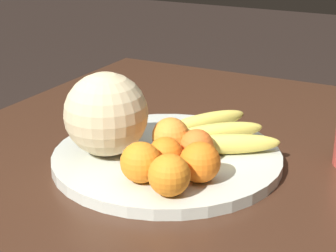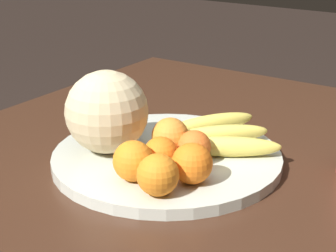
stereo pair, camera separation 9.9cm
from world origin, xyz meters
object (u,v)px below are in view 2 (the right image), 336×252
at_px(fruit_bowl, 168,156).
at_px(produce_tag, 162,162).
at_px(orange_top_small, 158,175).
at_px(orange_back_right, 134,161).
at_px(orange_front_right, 170,136).
at_px(orange_mid_center, 194,147).
at_px(orange_back_left, 161,154).
at_px(banana_bunch, 218,135).
at_px(melon, 107,112).
at_px(kitchen_table, 174,213).
at_px(orange_front_left, 192,163).

xyz_separation_m(fruit_bowl, produce_tag, (0.04, 0.02, 0.01)).
bearing_deg(orange_top_small, orange_back_right, -107.53).
relative_size(orange_front_right, orange_mid_center, 1.15).
relative_size(orange_back_left, produce_tag, 0.76).
height_order(banana_bunch, produce_tag, banana_bunch).
xyz_separation_m(orange_back_left, orange_top_small, (0.07, 0.05, 0.00)).
distance_m(banana_bunch, produce_tag, 0.13).
relative_size(orange_front_right, orange_top_small, 1.02).
relative_size(orange_top_small, produce_tag, 0.87).
relative_size(melon, orange_mid_center, 2.56).
relative_size(fruit_bowl, orange_front_right, 6.17).
height_order(fruit_bowl, orange_front_right, orange_front_right).
bearing_deg(produce_tag, orange_top_small, 16.63).
xyz_separation_m(kitchen_table, fruit_bowl, (-0.00, -0.02, 0.11)).
bearing_deg(banana_bunch, orange_front_right, -164.55).
bearing_deg(orange_front_right, orange_back_left, 20.82).
distance_m(fruit_bowl, orange_top_small, 0.17).
height_order(banana_bunch, orange_front_right, orange_front_right).
height_order(fruit_bowl, orange_mid_center, orange_mid_center).
height_order(kitchen_table, orange_front_right, orange_front_right).
distance_m(orange_front_right, orange_back_right, 0.12).
distance_m(fruit_bowl, melon, 0.14).
bearing_deg(orange_top_small, banana_bunch, -174.60).
height_order(melon, orange_mid_center, melon).
xyz_separation_m(banana_bunch, orange_back_right, (0.21, -0.04, 0.01)).
distance_m(fruit_bowl, produce_tag, 0.05).
relative_size(fruit_bowl, banana_bunch, 1.74).
relative_size(orange_front_right, orange_back_right, 1.00).
distance_m(orange_front_left, orange_front_right, 0.12).
bearing_deg(melon, banana_bunch, 132.68).
bearing_deg(fruit_bowl, orange_back_right, 8.16).
bearing_deg(orange_back_left, melon, -95.82).
relative_size(orange_front_left, orange_back_right, 1.00).
distance_m(orange_back_left, orange_back_right, 0.06).
xyz_separation_m(kitchen_table, orange_mid_center, (0.01, 0.05, 0.15)).
bearing_deg(fruit_bowl, produce_tag, 20.34).
xyz_separation_m(orange_front_right, orange_top_small, (0.14, 0.07, -0.00)).
bearing_deg(orange_mid_center, kitchen_table, -100.25).
bearing_deg(orange_front_left, banana_bunch, -165.12).
height_order(kitchen_table, orange_back_right, orange_back_right).
relative_size(melon, banana_bunch, 0.63).
bearing_deg(produce_tag, orange_front_right, 177.91).
height_order(orange_back_right, produce_tag, orange_back_right).
bearing_deg(orange_top_small, orange_front_left, 161.04).
bearing_deg(banana_bunch, fruit_bowl, -169.67).
bearing_deg(orange_front_right, kitchen_table, 98.19).
bearing_deg(fruit_bowl, orange_back_left, 24.66).
bearing_deg(kitchen_table, orange_mid_center, 79.75).
bearing_deg(orange_mid_center, orange_back_right, -21.83).
bearing_deg(orange_mid_center, banana_bunch, -176.20).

